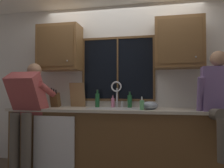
{
  "coord_description": "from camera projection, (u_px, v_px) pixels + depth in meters",
  "views": [
    {
      "loc": [
        0.52,
        -3.4,
        1.17
      ],
      "look_at": [
        -0.1,
        -0.3,
        1.27
      ],
      "focal_mm": 34.81,
      "sensor_mm": 36.0,
      "label": 1
    }
  ],
  "objects": [
    {
      "name": "back_wall",
      "position": [
        122.0,
        85.0,
        3.49
      ],
      "size": [
        5.56,
        0.12,
        2.55
      ],
      "primitive_type": "cube",
      "color": "silver",
      "rests_on": "floor"
    },
    {
      "name": "window_glass",
      "position": [
        118.0,
        69.0,
        3.45
      ],
      "size": [
        1.1,
        0.02,
        0.95
      ],
      "primitive_type": "cube",
      "color": "black"
    },
    {
      "name": "window_frame_top",
      "position": [
        118.0,
        38.0,
        3.45
      ],
      "size": [
        1.17,
        0.02,
        0.04
      ],
      "primitive_type": "cube",
      "color": "brown"
    },
    {
      "name": "window_frame_bottom",
      "position": [
        118.0,
        100.0,
        3.42
      ],
      "size": [
        1.17,
        0.02,
        0.04
      ],
      "primitive_type": "cube",
      "color": "brown"
    },
    {
      "name": "window_frame_left",
      "position": [
        83.0,
        69.0,
        3.55
      ],
      "size": [
        0.03,
        0.02,
        0.95
      ],
      "primitive_type": "cube",
      "color": "brown"
    },
    {
      "name": "window_frame_right",
      "position": [
        154.0,
        68.0,
        3.33
      ],
      "size": [
        0.03,
        0.02,
        0.95
      ],
      "primitive_type": "cube",
      "color": "brown"
    },
    {
      "name": "window_mullion_center",
      "position": [
        118.0,
        69.0,
        3.43
      ],
      "size": [
        0.02,
        0.02,
        0.95
      ],
      "primitive_type": "cube",
      "color": "brown"
    },
    {
      "name": "lower_cabinet_run",
      "position": [
        119.0,
        142.0,
        3.12
      ],
      "size": [
        3.16,
        0.58,
        0.88
      ],
      "primitive_type": "cube",
      "color": "brown",
      "rests_on": "floor"
    },
    {
      "name": "countertop",
      "position": [
        118.0,
        110.0,
        3.12
      ],
      "size": [
        3.22,
        0.62,
        0.04
      ],
      "primitive_type": "cube",
      "color": "beige",
      "rests_on": "lower_cabinet_run"
    },
    {
      "name": "dishwasher_front",
      "position": [
        54.0,
        143.0,
        2.98
      ],
      "size": [
        0.6,
        0.02,
        0.74
      ],
      "primitive_type": "cube",
      "color": "white"
    },
    {
      "name": "upper_cabinet_left",
      "position": [
        60.0,
        48.0,
        3.48
      ],
      "size": [
        0.68,
        0.36,
        0.72
      ],
      "color": "brown"
    },
    {
      "name": "upper_cabinet_right",
      "position": [
        179.0,
        43.0,
        3.12
      ],
      "size": [
        0.68,
        0.36,
        0.72
      ],
      "color": "brown"
    },
    {
      "name": "sink",
      "position": [
        114.0,
        115.0,
        3.14
      ],
      "size": [
        0.8,
        0.46,
        0.21
      ],
      "color": "#B7B7BC",
      "rests_on": "lower_cabinet_run"
    },
    {
      "name": "faucet",
      "position": [
        117.0,
        91.0,
        3.32
      ],
      "size": [
        0.18,
        0.09,
        0.4
      ],
      "color": "silver",
      "rests_on": "countertop"
    },
    {
      "name": "person_standing",
      "position": [
        26.0,
        105.0,
        3.05
      ],
      "size": [
        0.53,
        0.67,
        1.59
      ],
      "color": "#595147",
      "rests_on": "floor"
    },
    {
      "name": "person_sitting_on_counter",
      "position": [
        221.0,
        97.0,
        2.62
      ],
      "size": [
        0.54,
        0.6,
        1.26
      ],
      "color": "#595147",
      "rests_on": "countertop"
    },
    {
      "name": "knife_block",
      "position": [
        55.0,
        100.0,
        3.43
      ],
      "size": [
        0.12,
        0.18,
        0.32
      ],
      "color": "brown",
      "rests_on": "countertop"
    },
    {
      "name": "cutting_board",
      "position": [
        77.0,
        95.0,
        3.48
      ],
      "size": [
        0.25,
        0.1,
        0.39
      ],
      "primitive_type": "cube",
      "rotation": [
        0.21,
        0.0,
        0.0
      ],
      "color": "#997047",
      "rests_on": "countertop"
    },
    {
      "name": "mixing_bowl",
      "position": [
        150.0,
        105.0,
        3.0
      ],
      "size": [
        0.23,
        0.23,
        0.12
      ],
      "primitive_type": "ellipsoid",
      "color": "#8C99A8",
      "rests_on": "countertop"
    },
    {
      "name": "soap_dispenser",
      "position": [
        142.0,
        105.0,
        2.9
      ],
      "size": [
        0.06,
        0.07,
        0.18
      ],
      "color": "#59A566",
      "rests_on": "countertop"
    },
    {
      "name": "bottle_green_glass",
      "position": [
        130.0,
        101.0,
        3.3
      ],
      "size": [
        0.07,
        0.07,
        0.25
      ],
      "color": "#1E592D",
      "rests_on": "countertop"
    },
    {
      "name": "bottle_tall_clear",
      "position": [
        113.0,
        102.0,
        3.36
      ],
      "size": [
        0.05,
        0.05,
        0.19
      ],
      "color": "pink",
      "rests_on": "countertop"
    },
    {
      "name": "bottle_amber_small",
      "position": [
        97.0,
        100.0,
        3.37
      ],
      "size": [
        0.07,
        0.07,
        0.28
      ],
      "color": "#1E592D",
      "rests_on": "countertop"
    }
  ]
}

